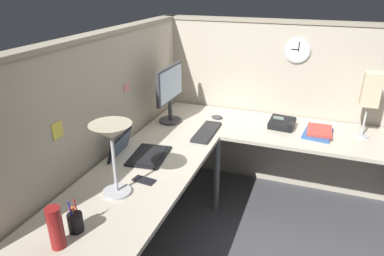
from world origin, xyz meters
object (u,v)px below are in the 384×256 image
Objects in this scene: wall_clock at (297,50)px; desk_lamp_paper at (371,91)px; desk_lamp_dome at (112,138)px; computer_mouse at (217,117)px; cell_phone at (144,180)px; book_stack at (318,132)px; keyboard at (207,132)px; office_phone at (283,124)px; thermos_flask at (56,228)px; pen_cup at (75,222)px; monitor at (170,90)px; laptop at (136,152)px.

desk_lamp_paper is at bearing -115.78° from wall_clock.
desk_lamp_paper is (1.37, -1.43, 0.02)m from desk_lamp_dome.
computer_mouse reaches higher than cell_phone.
computer_mouse is 0.88m from book_stack.
book_stack reaches higher than keyboard.
cell_phone is (-1.17, 0.13, -0.01)m from computer_mouse.
computer_mouse is 0.58m from office_phone.
wall_clock is at bearing -21.81° from thermos_flask.
pen_cup is 1.89m from office_phone.
monitor is 1.12× the size of desk_lamp_dome.
desk_lamp_dome reaches higher than book_stack.
laptop is at bearing 14.60° from desk_lamp_dome.
desk_lamp_paper is at bearing -77.07° from book_stack.
monitor reaches higher than office_phone.
monitor reaches higher than thermos_flask.
pen_cup is at bearing 154.26° from office_phone.
monitor is at bearing 2.04° from laptop.
thermos_flask is at bearing 172.35° from computer_mouse.
keyboard is 0.66m from office_phone.
wall_clock is (1.66, -0.84, 0.24)m from desk_lamp_dome.
book_stack is at bearing -143.98° from wall_clock.
wall_clock reaches higher than computer_mouse.
laptop is 1.87× the size of office_phone.
thermos_flask is (-1.62, -0.12, -0.18)m from monitor.
laptop is 0.97× the size of keyboard.
cell_phone is 1.37m from office_phone.
desk_lamp_dome is 3.09× the size of cell_phone.
wall_clock is (0.52, -0.98, 0.31)m from monitor.
laptop reaches higher than computer_mouse.
desk_lamp_paper is at bearing -46.13° from desk_lamp_dome.
desk_lamp_paper reaches higher than office_phone.
laptop is 0.96m from thermos_flask.
computer_mouse is 1.18m from cell_phone.
pen_cup is 0.82× the size of thermos_flask.
pen_cup reaches higher than cell_phone.
computer_mouse is at bearing 117.11° from wall_clock.
desk_lamp_dome is (-1.35, 0.23, 0.35)m from computer_mouse.
computer_mouse is 1.26m from desk_lamp_paper.
thermos_flask is at bearing -175.66° from monitor.
cell_phone is (-0.29, -0.21, -0.02)m from laptop.
monitor is 4.81× the size of computer_mouse.
office_phone is at bearing 82.12° from book_stack.
laptop reaches higher than office_phone.
monitor is 1.53m from pen_cup.
desk_lamp_dome reaches higher than computer_mouse.
computer_mouse is 1.41m from desk_lamp_dome.
desk_lamp_dome is at bearing -2.46° from thermos_flask.
monitor is 1.64m from thermos_flask.
monitor is at bearing 4.34° from thermos_flask.
wall_clock is at bearing -5.61° from office_phone.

